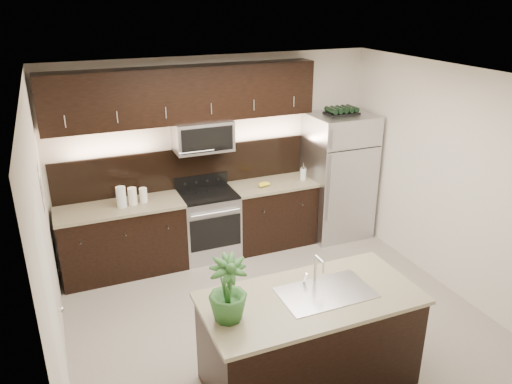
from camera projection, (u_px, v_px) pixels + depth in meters
ground at (276, 316)px, 5.70m from camera, size 4.50×4.50×0.00m
room_walls at (270, 180)px, 5.00m from camera, size 4.52×4.02×2.71m
counter_run at (194, 227)px, 6.81m from camera, size 3.51×0.65×0.94m
upper_fixtures at (187, 103)px, 6.33m from camera, size 3.49×0.40×1.66m
island at (309, 339)px, 4.60m from camera, size 1.96×0.96×0.94m
sink_faucet at (325, 291)px, 4.48m from camera, size 0.84×0.50×0.28m
refrigerator at (337, 176)px, 7.38m from camera, size 0.89×0.80×1.85m
wine_rack at (342, 111)px, 7.01m from camera, size 0.46×0.28×0.11m
plant at (228, 289)px, 4.02m from camera, size 0.35×0.35×0.57m
canisters at (130, 196)px, 6.28m from camera, size 0.39×0.17×0.27m
french_press at (303, 173)px, 7.14m from camera, size 0.09×0.09×0.26m
bananas at (260, 185)px, 6.90m from camera, size 0.21×0.18×0.06m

